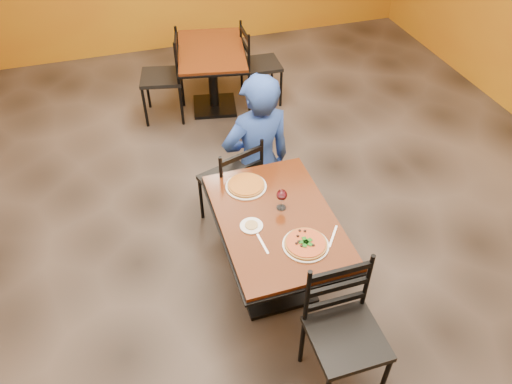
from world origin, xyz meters
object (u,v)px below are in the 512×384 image
object	(u,v)px
plate_far	(246,186)
side_plate	(251,226)
pizza_main	(306,244)
diner	(257,143)
table_second	(212,65)
chair_second_left	(161,78)
wine_glass	(282,199)
table_main	(276,237)
chair_main_far	(230,182)
chair_second_right	(261,65)
pizza_far	(246,185)
plate_main	(306,245)
chair_main_near	(347,339)

from	to	relation	value
plate_far	side_plate	distance (m)	0.41
pizza_main	diner	bearing A→B (deg)	86.74
table_second	chair_second_left	xyz separation A→B (m)	(-0.58, -0.00, -0.06)
table_second	wine_glass	bearing A→B (deg)	-92.46
table_main	chair_second_left	xyz separation A→B (m)	(-0.41, 2.72, -0.06)
chair_main_far	pizza_main	world-z (taller)	chair_main_far
diner	wine_glass	bearing A→B (deg)	77.44
table_main	chair_second_right	world-z (taller)	chair_second_right
chair_second_right	pizza_main	xyz separation A→B (m)	(-0.67, -3.02, 0.30)
pizza_far	side_plate	bearing A→B (deg)	-101.43
plate_far	pizza_far	bearing A→B (deg)	-116.57
table_main	plate_main	distance (m)	0.37
chair_main_far	table_main	bearing A→B (deg)	81.98
chair_second_left	chair_second_right	xyz separation A→B (m)	(1.17, 0.00, -0.02)
table_main	side_plate	distance (m)	0.28
table_main	chair_main_near	xyz separation A→B (m)	(0.16, -0.88, -0.07)
diner	table_second	bearing A→B (deg)	-96.14
table_second	plate_main	size ratio (longest dim) A/B	3.96
chair_main_near	pizza_main	xyz separation A→B (m)	(-0.06, 0.58, 0.28)
chair_second_right	pizza_far	xyz separation A→B (m)	(-0.87, -2.33, 0.30)
chair_main_far	diner	world-z (taller)	diner
chair_second_left	pizza_main	bearing A→B (deg)	21.47
plate_far	side_plate	size ratio (longest dim) A/B	1.94
plate_far	pizza_main	bearing A→B (deg)	-73.07
pizza_far	side_plate	xyz separation A→B (m)	(-0.08, -0.41, -0.02)
table_second	pizza_main	distance (m)	3.03
plate_far	diner	bearing A→B (deg)	65.31
chair_main_far	chair_second_right	distance (m)	2.12
table_main	diner	size ratio (longest dim) A/B	0.93
pizza_main	table_second	bearing A→B (deg)	88.46
table_second	plate_far	xyz separation A→B (m)	(-0.29, -2.33, 0.20)
table_main	plate_main	world-z (taller)	plate_main
diner	plate_far	bearing A→B (deg)	59.41
diner	side_plate	bearing A→B (deg)	64.45
table_second	pizza_far	distance (m)	2.36
table_main	plate_far	bearing A→B (deg)	106.11
plate_far	pizza_far	world-z (taller)	pizza_far
chair_main_far	side_plate	distance (m)	0.87
wine_glass	pizza_main	bearing A→B (deg)	-85.32
side_plate	table_main	bearing A→B (deg)	6.87
chair_second_right	pizza_main	distance (m)	3.11
diner	chair_second_right	bearing A→B (deg)	-114.87
pizza_far	plate_main	bearing A→B (deg)	-73.07
chair_main_near	pizza_far	bearing A→B (deg)	102.14
chair_main_near	chair_second_right	size ratio (longest dim) A/B	1.04
chair_main_near	side_plate	size ratio (longest dim) A/B	6.12
plate_far	chair_main_near	bearing A→B (deg)	-77.99
chair_main_near	pizza_main	bearing A→B (deg)	96.09
chair_second_left	table_second	bearing A→B (deg)	102.00
chair_main_near	chair_main_far	xyz separation A→B (m)	(-0.29, 1.68, -0.02)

